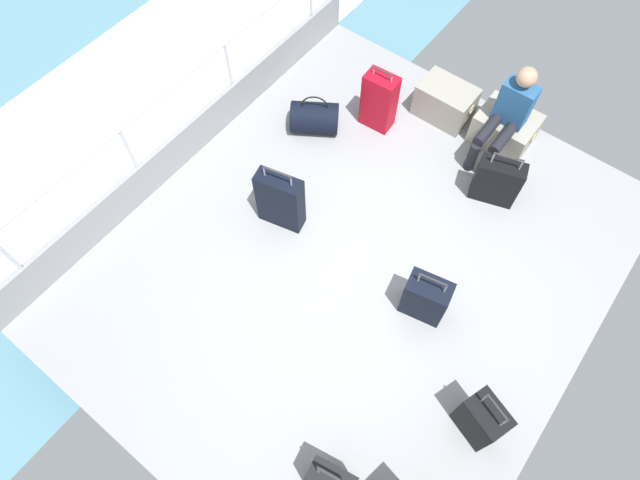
# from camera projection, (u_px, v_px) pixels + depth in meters

# --- Properties ---
(ground_plane) EXTENTS (4.40, 5.20, 0.06)m
(ground_plane) POSITION_uv_depth(u_px,v_px,m) (355.00, 260.00, 5.35)
(ground_plane) COLOR #939699
(gunwale_port) EXTENTS (0.06, 5.20, 0.45)m
(gunwale_port) POSITION_uv_depth(u_px,v_px,m) (192.00, 138.00, 5.77)
(gunwale_port) COLOR #939699
(gunwale_port) RESTS_ON ground_plane
(railing_port) EXTENTS (0.04, 4.20, 1.02)m
(railing_port) POSITION_uv_depth(u_px,v_px,m) (180.00, 101.00, 5.28)
(railing_port) COLOR silver
(railing_port) RESTS_ON ground_plane
(sea_wake) EXTENTS (12.00, 12.00, 0.01)m
(sea_wake) POSITION_uv_depth(u_px,v_px,m) (118.00, 112.00, 6.68)
(sea_wake) COLOR #598C9E
(sea_wake) RESTS_ON ground_plane
(cargo_crate_0) EXTENTS (0.65, 0.41, 0.41)m
(cargo_crate_0) POSITION_uv_depth(u_px,v_px,m) (445.00, 102.00, 6.04)
(cargo_crate_0) COLOR gray
(cargo_crate_0) RESTS_ON ground_plane
(cargo_crate_1) EXTENTS (0.65, 0.50, 0.37)m
(cargo_crate_1) POSITION_uv_depth(u_px,v_px,m) (505.00, 128.00, 5.88)
(cargo_crate_1) COLOR #9E9989
(cargo_crate_1) RESTS_ON ground_plane
(passenger_seated) EXTENTS (0.34, 0.66, 1.07)m
(passenger_seated) POSITION_uv_depth(u_px,v_px,m) (507.00, 115.00, 5.48)
(passenger_seated) COLOR #26598C
(passenger_seated) RESTS_ON ground_plane
(suitcase_0) EXTENTS (0.48, 0.28, 0.82)m
(suitcase_0) POSITION_uv_depth(u_px,v_px,m) (280.00, 201.00, 5.24)
(suitcase_0) COLOR black
(suitcase_0) RESTS_ON ground_plane
(suitcase_1) EXTENTS (0.37, 0.24, 0.78)m
(suitcase_1) POSITION_uv_depth(u_px,v_px,m) (379.00, 101.00, 5.86)
(suitcase_1) COLOR #B70C1E
(suitcase_1) RESTS_ON ground_plane
(suitcase_2) EXTENTS (0.49, 0.33, 0.68)m
(suitcase_2) POSITION_uv_depth(u_px,v_px,m) (497.00, 181.00, 5.44)
(suitcase_2) COLOR black
(suitcase_2) RESTS_ON ground_plane
(suitcase_3) EXTENTS (0.43, 0.31, 0.65)m
(suitcase_3) POSITION_uv_depth(u_px,v_px,m) (426.00, 298.00, 4.84)
(suitcase_3) COLOR black
(suitcase_3) RESTS_ON ground_plane
(suitcase_4) EXTENTS (0.41, 0.35, 0.73)m
(suitcase_4) POSITION_uv_depth(u_px,v_px,m) (481.00, 419.00, 4.33)
(suitcase_4) COLOR black
(suitcase_4) RESTS_ON ground_plane
(duffel_bag) EXTENTS (0.62, 0.57, 0.50)m
(duffel_bag) POSITION_uv_depth(u_px,v_px,m) (315.00, 118.00, 5.97)
(duffel_bag) COLOR black
(duffel_bag) RESTS_ON ground_plane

